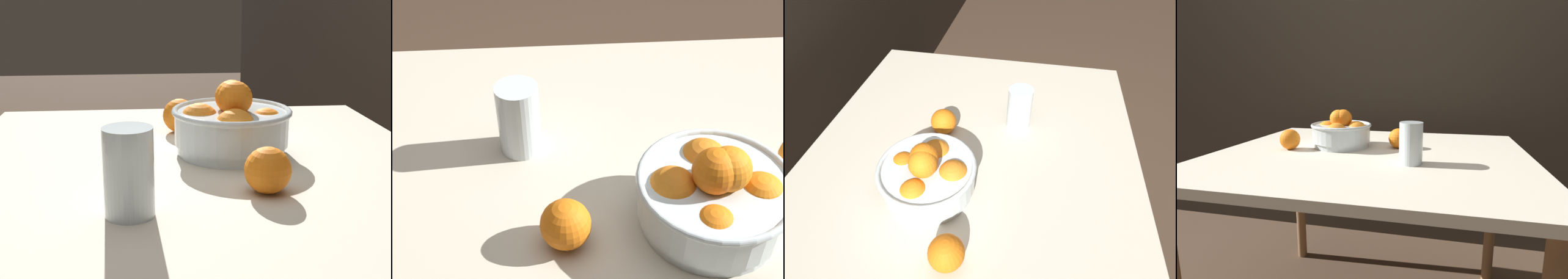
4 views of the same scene
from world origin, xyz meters
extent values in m
cube|color=beige|center=(0.00, 0.00, 0.72)|extent=(1.13, 0.95, 0.03)
cylinder|color=#936B47|center=(-0.50, -0.41, 0.35)|extent=(0.05, 0.05, 0.71)
cylinder|color=#936B47|center=(0.50, -0.41, 0.35)|extent=(0.05, 0.05, 0.71)
cylinder|color=silver|center=(-0.14, 0.08, 0.75)|extent=(0.22, 0.22, 0.02)
cylinder|color=silver|center=(-0.14, 0.08, 0.79)|extent=(0.23, 0.23, 0.07)
torus|color=silver|center=(-0.14, 0.08, 0.83)|extent=(0.24, 0.24, 0.01)
sphere|color=orange|center=(-0.07, 0.07, 0.80)|extent=(0.08, 0.08, 0.08)
sphere|color=orange|center=(-0.12, 0.14, 0.80)|extent=(0.07, 0.07, 0.07)
sphere|color=orange|center=(-0.20, 0.09, 0.80)|extent=(0.08, 0.08, 0.08)
sphere|color=orange|center=(-0.13, 0.01, 0.80)|extent=(0.08, 0.08, 0.08)
sphere|color=orange|center=(-0.15, 0.08, 0.85)|extent=(0.07, 0.07, 0.07)
sphere|color=orange|center=(-0.13, 0.08, 0.85)|extent=(0.07, 0.07, 0.07)
cylinder|color=#F4A314|center=(0.16, -0.12, 0.78)|extent=(0.07, 0.07, 0.08)
cylinder|color=silver|center=(0.16, -0.12, 0.81)|extent=(0.07, 0.07, 0.13)
sphere|color=orange|center=(0.09, 0.10, 0.78)|extent=(0.08, 0.08, 0.08)
camera|label=1|loc=(0.91, -0.09, 1.06)|focal=50.00mm
camera|label=2|loc=(0.10, 0.63, 1.40)|focal=50.00mm
camera|label=3|loc=(-0.58, -0.14, 1.38)|focal=28.00mm
camera|label=4|loc=(0.26, -1.06, 1.00)|focal=28.00mm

